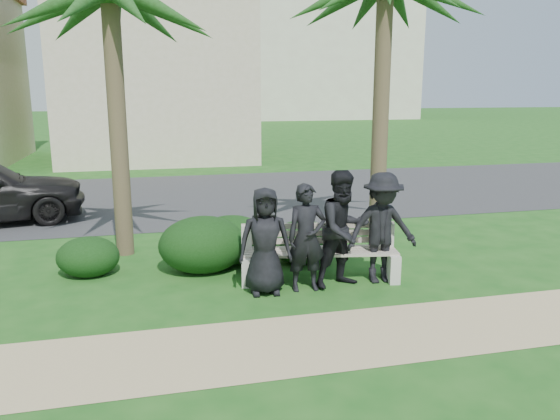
% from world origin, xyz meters
% --- Properties ---
extents(ground, '(160.00, 160.00, 0.00)m').
position_xyz_m(ground, '(0.00, 0.00, 0.00)').
color(ground, '#194F16').
rests_on(ground, ground).
extents(footpath, '(30.00, 1.60, 0.01)m').
position_xyz_m(footpath, '(0.00, -1.80, 0.00)').
color(footpath, tan).
rests_on(footpath, ground).
extents(asphalt_street, '(160.00, 8.00, 0.01)m').
position_xyz_m(asphalt_street, '(0.00, 8.00, 0.00)').
color(asphalt_street, '#2D2D30').
rests_on(asphalt_street, ground).
extents(stucco_bldg_right, '(8.40, 8.40, 7.30)m').
position_xyz_m(stucco_bldg_right, '(-1.00, 18.00, 3.66)').
color(stucco_bldg_right, beige).
rests_on(stucco_bldg_right, ground).
extents(park_bench, '(2.60, 1.00, 0.88)m').
position_xyz_m(park_bench, '(1.10, 0.31, 0.40)').
color(park_bench, gray).
rests_on(park_bench, ground).
extents(man_a, '(0.83, 0.58, 1.62)m').
position_xyz_m(man_a, '(0.14, -0.04, 0.81)').
color(man_a, black).
rests_on(man_a, ground).
extents(man_b, '(0.61, 0.41, 1.66)m').
position_xyz_m(man_b, '(0.78, -0.06, 0.83)').
color(man_b, black).
rests_on(man_b, ground).
extents(man_c, '(1.05, 0.92, 1.84)m').
position_xyz_m(man_c, '(1.39, -0.02, 0.92)').
color(man_c, black).
rests_on(man_c, ground).
extents(man_d, '(1.16, 0.69, 1.77)m').
position_xyz_m(man_d, '(2.04, 0.01, 0.89)').
color(man_d, black).
rests_on(man_d, ground).
extents(hedge_a, '(0.98, 0.81, 0.64)m').
position_xyz_m(hedge_a, '(-2.54, 1.43, 0.32)').
color(hedge_a, black).
rests_on(hedge_a, ground).
extents(hedge_b, '(1.02, 0.84, 0.66)m').
position_xyz_m(hedge_b, '(-2.55, 1.48, 0.33)').
color(hedge_b, black).
rests_on(hedge_b, ground).
extents(hedge_c, '(1.49, 1.23, 0.97)m').
position_xyz_m(hedge_c, '(-0.67, 1.25, 0.49)').
color(hedge_c, black).
rests_on(hedge_c, ground).
extents(hedge_d, '(1.35, 1.12, 0.88)m').
position_xyz_m(hedge_d, '(-0.13, 1.57, 0.44)').
color(hedge_d, black).
rests_on(hedge_d, ground).
extents(hedge_e, '(1.19, 0.98, 0.78)m').
position_xyz_m(hedge_e, '(1.11, 1.32, 0.39)').
color(hedge_e, black).
rests_on(hedge_e, ground).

